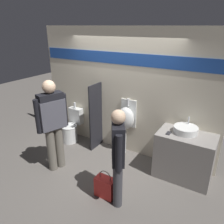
{
  "coord_description": "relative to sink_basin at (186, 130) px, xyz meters",
  "views": [
    {
      "loc": [
        2.15,
        -3.38,
        2.7
      ],
      "look_at": [
        0.0,
        0.17,
        1.05
      ],
      "focal_mm": 35.0,
      "sensor_mm": 36.0,
      "label": 1
    }
  ],
  "objects": [
    {
      "name": "toilet",
      "position": [
        -2.71,
        -0.06,
        -0.64
      ],
      "size": [
        0.4,
        0.56,
        0.94
      ],
      "color": "silver",
      "rests_on": "ground_plane"
    },
    {
      "name": "person_in_vest",
      "position": [
        -2.2,
        -1.09,
        0.1
      ],
      "size": [
        0.37,
        0.61,
        1.81
      ],
      "rotation": [
        0.0,
        0.0,
        1.25
      ],
      "color": "#666056",
      "rests_on": "ground_plane"
    },
    {
      "name": "divider_near_counter",
      "position": [
        -1.99,
        0.01,
        -0.19
      ],
      "size": [
        0.03,
        0.47,
        1.53
      ],
      "color": "black",
      "rests_on": "ground_plane"
    },
    {
      "name": "urinal_near_counter",
      "position": [
        -1.27,
        0.12,
        -0.1
      ],
      "size": [
        0.38,
        0.27,
        1.27
      ],
      "color": "silver",
      "rests_on": "ground_plane"
    },
    {
      "name": "shopping_bag",
      "position": [
        -0.92,
        -1.26,
        -0.77
      ],
      "size": [
        0.34,
        0.19,
        0.5
      ],
      "color": "red",
      "rests_on": "ground_plane"
    },
    {
      "name": "sink_counter",
      "position": [
        0.05,
        -0.06,
        -0.51
      ],
      "size": [
        1.01,
        0.61,
        0.89
      ],
      "color": "gray",
      "rests_on": "ground_plane"
    },
    {
      "name": "sink_basin",
      "position": [
        0.0,
        0.0,
        0.0
      ],
      "size": [
        0.43,
        0.43,
        0.26
      ],
      "color": "silver",
      "rests_on": "sink_counter"
    },
    {
      "name": "person_with_lanyard",
      "position": [
        -0.69,
        -1.26,
        -0.06
      ],
      "size": [
        0.37,
        0.49,
        1.62
      ],
      "rotation": [
        0.0,
        0.0,
        2.14
      ],
      "color": "#3D3D42",
      "rests_on": "ground_plane"
    },
    {
      "name": "display_wall",
      "position": [
        -1.46,
        0.27,
        0.41
      ],
      "size": [
        4.13,
        0.07,
        2.7
      ],
      "color": "beige",
      "rests_on": "ground_plane"
    },
    {
      "name": "ground_plane",
      "position": [
        -1.46,
        -0.33,
        -0.95
      ],
      "size": [
        16.0,
        16.0,
        0.0
      ],
      "primitive_type": "plane",
      "color": "#5B5651"
    },
    {
      "name": "cell_phone",
      "position": [
        -0.25,
        -0.18,
        -0.05
      ],
      "size": [
        0.07,
        0.14,
        0.01
      ],
      "color": "#232328",
      "rests_on": "sink_counter"
    }
  ]
}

